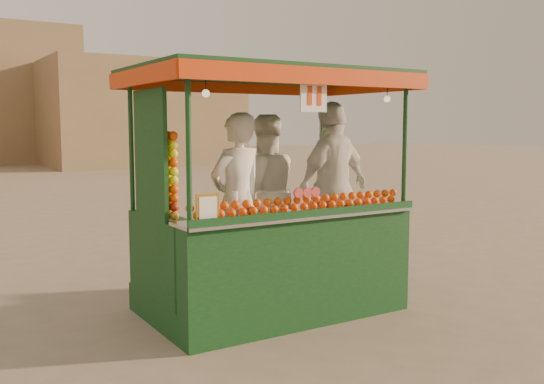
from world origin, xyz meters
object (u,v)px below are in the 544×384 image
vendor_right (333,188)px  vendor_left (237,200)px  vendor_middle (264,192)px  juice_cart (269,236)px

vendor_right → vendor_left: bearing=-15.7°
vendor_middle → vendor_right: (0.58, -0.55, 0.07)m
vendor_left → vendor_middle: (0.64, 0.53, -0.00)m
vendor_left → vendor_middle: vendor_left is taller
juice_cart → vendor_right: 1.05m
vendor_left → vendor_right: vendor_right is taller
juice_cart → vendor_right: size_ratio=1.44×
juice_cart → vendor_left: bearing=146.8°
vendor_left → vendor_middle: bearing=-152.8°
vendor_left → vendor_right: bearing=166.5°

